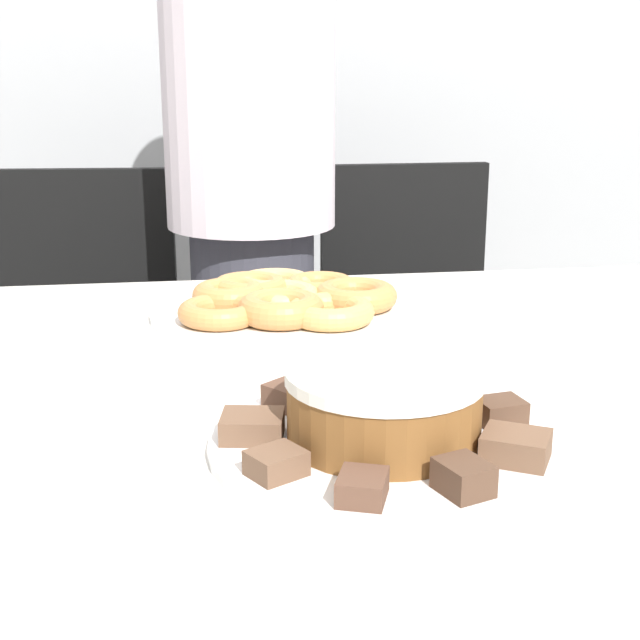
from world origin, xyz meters
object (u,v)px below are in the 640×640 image
(plate_donuts, at_px, (279,311))
(frosted_cake, at_px, (384,404))
(napkin, at_px, (34,348))
(office_chair_left, at_px, (84,393))
(plate_cake, at_px, (383,444))
(office_chair_right, at_px, (416,377))
(person_standing, at_px, (251,199))

(plate_donuts, xyz_separation_m, frosted_cake, (0.05, -0.49, 0.04))
(plate_donuts, relative_size, frosted_cake, 2.01)
(plate_donuts, distance_m, napkin, 0.35)
(office_chair_left, height_order, plate_cake, office_chair_left)
(office_chair_right, bearing_deg, plate_cake, -106.83)
(person_standing, distance_m, office_chair_right, 0.57)
(office_chair_left, xyz_separation_m, frosted_cake, (0.42, -1.12, 0.38))
(plate_cake, relative_size, plate_donuts, 0.89)
(office_chair_right, relative_size, plate_cake, 2.73)
(office_chair_right, bearing_deg, frosted_cake, -106.83)
(person_standing, xyz_separation_m, frosted_cake, (0.05, -1.06, -0.04))
(person_standing, xyz_separation_m, office_chair_left, (-0.37, 0.06, -0.43))
(person_standing, height_order, plate_cake, person_standing)
(frosted_cake, bearing_deg, person_standing, 92.74)
(office_chair_right, relative_size, napkin, 6.54)
(plate_cake, distance_m, plate_donuts, 0.49)
(office_chair_left, height_order, frosted_cake, office_chair_left)
(person_standing, xyz_separation_m, plate_cake, (0.05, -1.06, -0.08))
(plate_donuts, xyz_separation_m, napkin, (-0.33, -0.13, -0.00))
(plate_cake, bearing_deg, office_chair_left, 110.62)
(office_chair_right, height_order, napkin, office_chair_right)
(person_standing, distance_m, office_chair_left, 0.57)
(napkin, bearing_deg, office_chair_right, 47.15)
(office_chair_left, bearing_deg, plate_cake, -65.13)
(plate_cake, height_order, plate_donuts, same)
(office_chair_left, height_order, napkin, office_chair_left)
(office_chair_left, bearing_deg, napkin, -82.52)
(plate_donuts, bearing_deg, plate_cake, -84.06)
(person_standing, distance_m, napkin, 0.78)
(person_standing, bearing_deg, plate_cake, -87.26)
(person_standing, bearing_deg, plate_donuts, -90.00)
(office_chair_left, bearing_deg, office_chair_right, 4.26)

